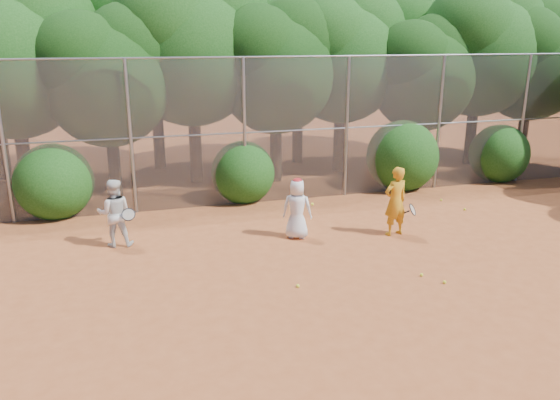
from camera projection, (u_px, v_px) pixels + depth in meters
name	position (u px, v px, depth m)	size (l,w,h in m)	color
ground	(369.00, 289.00, 10.16)	(80.00, 80.00, 0.00)	#984922
fence_back	(276.00, 129.00, 15.05)	(20.05, 0.09, 4.03)	gray
tree_1	(12.00, 50.00, 14.98)	(4.64, 4.03, 6.35)	black
tree_2	(108.00, 71.00, 15.15)	(3.99, 3.47, 5.47)	black
tree_3	(192.00, 40.00, 16.51)	(4.89, 4.26, 6.70)	black
tree_4	(277.00, 62.00, 16.80)	(4.19, 3.64, 5.73)	black
tree_5	(343.00, 51.00, 18.12)	(4.51, 3.92, 6.17)	black
tree_6	(424.00, 69.00, 18.02)	(3.86, 3.36, 5.29)	black
tree_7	(481.00, 43.00, 19.01)	(4.77, 4.14, 6.53)	black
tree_8	(533.00, 57.00, 19.39)	(4.25, 3.70, 5.82)	black
tree_10	(154.00, 33.00, 18.21)	(5.15, 4.48, 7.06)	black
tree_11	(299.00, 47.00, 19.29)	(4.64, 4.03, 6.35)	black
tree_12	(406.00, 36.00, 20.94)	(5.02, 4.37, 6.88)	black
bush_0	(54.00, 178.00, 14.08)	(2.00, 2.00, 2.00)	#144110
bush_1	(243.00, 170.00, 15.43)	(1.80, 1.80, 1.80)	#144110
bush_2	(402.00, 153.00, 16.70)	(2.20, 2.20, 2.20)	#144110
bush_3	(499.00, 151.00, 17.67)	(1.90, 1.90, 1.90)	#144110
player_yellow	(396.00, 201.00, 12.73)	(0.84, 0.62, 1.65)	orange
player_teen	(297.00, 208.00, 12.57)	(0.81, 0.70, 1.43)	silver
player_white	(114.00, 213.00, 12.08)	(0.86, 0.75, 1.53)	silver
ball_0	(422.00, 275.00, 10.69)	(0.07, 0.07, 0.07)	yellow
ball_1	(465.00, 209.00, 14.73)	(0.07, 0.07, 0.07)	yellow
ball_2	(444.00, 282.00, 10.38)	(0.07, 0.07, 0.07)	yellow
ball_4	(298.00, 286.00, 10.22)	(0.07, 0.07, 0.07)	yellow
ball_5	(441.00, 200.00, 15.58)	(0.07, 0.07, 0.07)	yellow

